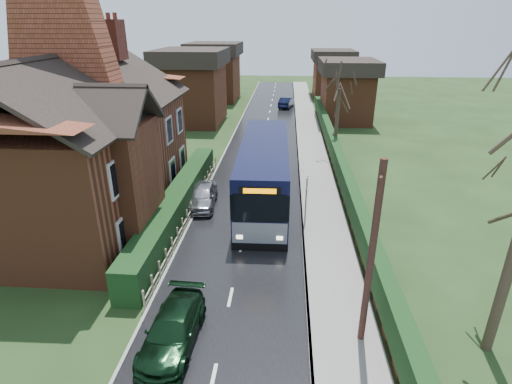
# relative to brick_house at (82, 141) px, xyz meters

# --- Properties ---
(ground) EXTENTS (140.00, 140.00, 0.00)m
(ground) POSITION_rel_brick_house_xyz_m (8.73, -4.78, -4.38)
(ground) COLOR #2B4A1F
(ground) RESTS_ON ground
(road) EXTENTS (6.00, 100.00, 0.02)m
(road) POSITION_rel_brick_house_xyz_m (8.73, 5.22, -4.37)
(road) COLOR black
(road) RESTS_ON ground
(pavement) EXTENTS (2.50, 100.00, 0.14)m
(pavement) POSITION_rel_brick_house_xyz_m (12.98, 5.22, -4.31)
(pavement) COLOR slate
(pavement) RESTS_ON ground
(kerb_right) EXTENTS (0.12, 100.00, 0.14)m
(kerb_right) POSITION_rel_brick_house_xyz_m (11.78, 5.22, -4.31)
(kerb_right) COLOR gray
(kerb_right) RESTS_ON ground
(kerb_left) EXTENTS (0.12, 100.00, 0.10)m
(kerb_left) POSITION_rel_brick_house_xyz_m (5.68, 5.22, -4.33)
(kerb_left) COLOR gray
(kerb_left) RESTS_ON ground
(front_hedge) EXTENTS (1.20, 16.00, 1.60)m
(front_hedge) POSITION_rel_brick_house_xyz_m (4.83, 0.22, -3.58)
(front_hedge) COLOR black
(front_hedge) RESTS_ON ground
(picket_fence) EXTENTS (0.10, 16.00, 0.90)m
(picket_fence) POSITION_rel_brick_house_xyz_m (5.58, 0.22, -3.93)
(picket_fence) COLOR #998F67
(picket_fence) RESTS_ON ground
(right_wall_hedge) EXTENTS (0.60, 50.00, 1.80)m
(right_wall_hedge) POSITION_rel_brick_house_xyz_m (14.53, 5.22, -3.36)
(right_wall_hedge) COLOR brown
(right_wall_hedge) RESTS_ON ground
(brick_house) EXTENTS (9.30, 14.60, 10.30)m
(brick_house) POSITION_rel_brick_house_xyz_m (0.00, 0.00, 0.00)
(brick_house) COLOR brown
(brick_house) RESTS_ON ground
(bus) EXTENTS (2.99, 12.07, 3.65)m
(bus) POSITION_rel_brick_house_xyz_m (9.54, 2.75, -2.57)
(bus) COLOR black
(bus) RESTS_ON ground
(car_silver) EXTENTS (1.77, 3.91, 1.30)m
(car_silver) POSITION_rel_brick_house_xyz_m (5.93, 1.73, -3.72)
(car_silver) COLOR #ABA9AE
(car_silver) RESTS_ON ground
(car_green) EXTENTS (1.79, 4.07, 1.16)m
(car_green) POSITION_rel_brick_house_xyz_m (7.13, -9.36, -3.79)
(car_green) COLOR black
(car_green) RESTS_ON ground
(car_distant) EXTENTS (2.15, 4.19, 1.32)m
(car_distant) POSITION_rel_brick_house_xyz_m (10.73, 32.09, -3.72)
(car_distant) COLOR black
(car_distant) RESTS_ON ground
(bus_stop_sign) EXTENTS (0.14, 0.43, 2.81)m
(bus_stop_sign) POSITION_rel_brick_house_xyz_m (11.93, -0.22, -2.52)
(bus_stop_sign) COLOR slate
(bus_stop_sign) RESTS_ON ground
(telegraph_pole) EXTENTS (0.34, 0.83, 6.63)m
(telegraph_pole) POSITION_rel_brick_house_xyz_m (13.53, -8.77, -1.02)
(telegraph_pole) COLOR #311A16
(telegraph_pole) RESTS_ON ground
(tree_right_far) EXTENTS (4.08, 4.08, 7.89)m
(tree_right_far) POSITION_rel_brick_house_xyz_m (14.73, 11.69, 1.52)
(tree_right_far) COLOR #31261D
(tree_right_far) RESTS_ON ground
(tree_house_side) EXTENTS (4.57, 4.57, 10.39)m
(tree_house_side) POSITION_rel_brick_house_xyz_m (-1.94, 11.14, 3.39)
(tree_house_side) COLOR #3D3024
(tree_house_side) RESTS_ON ground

